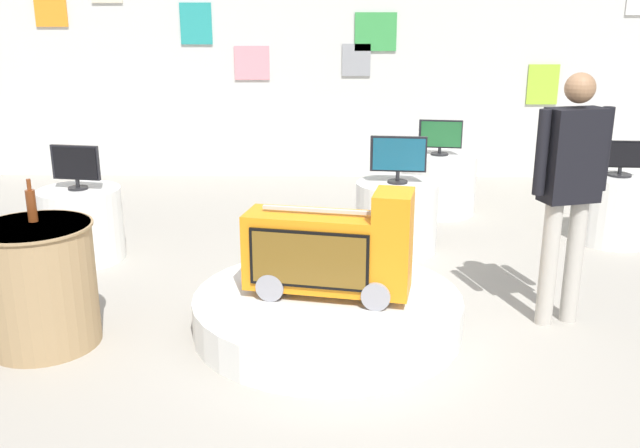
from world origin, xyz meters
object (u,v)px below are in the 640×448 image
tv_on_left_rear (622,158)px  tv_on_far_right (440,136)px  tv_on_right_rear (398,157)px  shopper_browsing_near_truck (570,182)px  novelty_firetruck_tv (331,253)px  display_pedestal_left_rear (615,209)px  display_pedestal_far_right (438,184)px  main_display_pedestal (327,312)px  bottle_on_side_table (31,204)px  display_pedestal_right_rear (396,217)px  display_pedestal_center_rear (82,224)px  side_table_round (39,285)px  tv_on_center_rear (76,165)px

tv_on_left_rear → tv_on_far_right: bearing=147.3°
tv_on_right_rear → shopper_browsing_near_truck: (1.02, -1.56, 0.14)m
novelty_firetruck_tv → shopper_browsing_near_truck: bearing=5.7°
display_pedestal_left_rear → display_pedestal_far_right: (-1.56, 1.00, 0.00)m
display_pedestal_left_rear → main_display_pedestal: bearing=-143.7°
tv_on_left_rear → display_pedestal_left_rear: bearing=93.9°
tv_on_left_rear → bottle_on_side_table: bottle_on_side_table is taller
display_pedestal_right_rear → tv_on_left_rear: bearing=8.4°
main_display_pedestal → novelty_firetruck_tv: 0.44m
tv_on_left_rear → bottle_on_side_table: bearing=-154.9°
display_pedestal_center_rear → tv_on_right_rear: size_ratio=1.42×
main_display_pedestal → side_table_round: 1.93m
tv_on_far_right → bottle_on_side_table: bearing=-134.3°
display_pedestal_right_rear → display_pedestal_center_rear: bearing=-174.1°
display_pedestal_center_rear → display_pedestal_right_rear: size_ratio=0.96×
tv_on_left_rear → tv_on_far_right: tv_on_far_right is taller
tv_on_left_rear → shopper_browsing_near_truck: shopper_browsing_near_truck is taller
side_table_round → shopper_browsing_near_truck: bearing=6.5°
side_table_round → shopper_browsing_near_truck: (3.53, 0.40, 0.61)m
main_display_pedestal → display_pedestal_far_right: (1.20, 3.03, 0.20)m
side_table_round → main_display_pedestal: bearing=7.7°
bottle_on_side_table → shopper_browsing_near_truck: bearing=5.0°
display_pedestal_far_right → shopper_browsing_near_truck: 3.00m
bottle_on_side_table → main_display_pedestal: bearing=4.9°
novelty_firetruck_tv → bottle_on_side_table: (-1.94, -0.15, 0.37)m
display_pedestal_left_rear → display_pedestal_center_rear: size_ratio=1.01×
tv_on_right_rear → shopper_browsing_near_truck: bearing=-56.9°
tv_on_center_rear → side_table_round: size_ratio=0.53×
novelty_firetruck_tv → tv_on_far_right: 3.27m
display_pedestal_far_right → shopper_browsing_near_truck: (0.44, -2.88, 0.71)m
tv_on_center_rear → tv_on_right_rear: tv_on_right_rear is taller
bottle_on_side_table → novelty_firetruck_tv: bearing=4.5°
main_display_pedestal → display_pedestal_center_rear: 2.63m
novelty_firetruck_tv → bottle_on_side_table: bearing=-175.5°
tv_on_left_rear → tv_on_center_rear: 5.00m
display_pedestal_far_right → shopper_browsing_near_truck: bearing=-81.3°
novelty_firetruck_tv → display_pedestal_center_rear: 2.66m
novelty_firetruck_tv → tv_on_far_right: size_ratio=2.51×
tv_on_left_rear → side_table_round: (-4.65, -2.28, -0.40)m
tv_on_right_rear → tv_on_far_right: bearing=66.4°
display_pedestal_right_rear → tv_on_center_rear: bearing=-174.0°
tv_on_left_rear → novelty_firetruck_tv: bearing=-143.3°
tv_on_left_rear → shopper_browsing_near_truck: 2.20m
main_display_pedestal → side_table_round: size_ratio=2.25×
display_pedestal_center_rear → tv_on_center_rear: size_ratio=1.65×
tv_on_right_rear → display_pedestal_far_right: tv_on_right_rear is taller
novelty_firetruck_tv → shopper_browsing_near_truck: 1.69m
main_display_pedestal → bottle_on_side_table: bearing=-175.1°
bottle_on_side_table → tv_on_far_right: bearing=45.7°
display_pedestal_center_rear → side_table_round: side_table_round is taller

